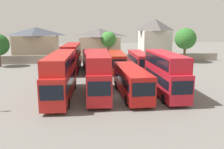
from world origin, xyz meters
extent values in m
plane|color=slate|center=(0.00, 18.00, 0.00)|extent=(140.00, 140.00, 0.00)
cube|color=gray|center=(0.00, 25.69, 0.90)|extent=(56.00, 0.50, 1.80)
cube|color=red|center=(-6.17, 0.05, 1.90)|extent=(2.95, 11.89, 3.09)
cube|color=black|center=(-6.44, -5.86, 2.27)|extent=(2.13, 0.18, 1.39)
cube|color=black|center=(-6.17, 0.05, 2.27)|extent=(2.94, 10.95, 0.97)
cube|color=red|center=(-6.16, 0.34, 4.23)|extent=(2.87, 11.29, 1.57)
cube|color=black|center=(-6.16, 0.34, 4.23)|extent=(2.93, 10.71, 1.10)
cylinder|color=black|center=(-5.23, -3.65, 0.55)|extent=(0.35, 1.11, 1.10)
cylinder|color=black|center=(-7.45, -3.55, 0.55)|extent=(0.35, 1.11, 1.10)
cylinder|color=black|center=(-4.90, 3.65, 0.55)|extent=(0.35, 1.11, 1.10)
cylinder|color=black|center=(-7.12, 3.75, 0.55)|extent=(0.35, 1.11, 1.10)
cube|color=#B3191E|center=(-1.94, -0.06, 1.94)|extent=(2.92, 10.19, 3.16)
cube|color=black|center=(-2.15, -5.12, 2.31)|extent=(2.20, 0.17, 1.42)
cube|color=black|center=(-1.94, -0.06, 2.31)|extent=(2.93, 9.39, 0.99)
cube|color=#B3191E|center=(-1.93, 0.20, 4.32)|extent=(2.85, 9.68, 1.61)
cube|color=black|center=(-1.93, 0.20, 4.32)|extent=(2.92, 9.18, 1.13)
cylinder|color=black|center=(-0.92, -3.23, 0.55)|extent=(0.35, 1.11, 1.10)
cylinder|color=black|center=(-3.22, -3.13, 0.55)|extent=(0.35, 1.11, 1.10)
cylinder|color=black|center=(-0.66, 3.02, 0.55)|extent=(0.35, 1.11, 1.10)
cylinder|color=black|center=(-2.95, 3.12, 0.55)|extent=(0.35, 1.11, 1.10)
cube|color=#B61714|center=(1.89, -0.16, 1.84)|extent=(2.86, 10.58, 2.96)
cube|color=black|center=(2.04, -5.44, 2.19)|extent=(2.26, 0.14, 1.33)
cube|color=black|center=(1.89, -0.16, 2.19)|extent=(2.88, 9.74, 0.93)
cylinder|color=black|center=(3.16, -3.39, 0.55)|extent=(0.33, 1.11, 1.10)
cylinder|color=black|center=(0.80, -3.45, 0.55)|extent=(0.33, 1.11, 1.10)
cylinder|color=black|center=(2.98, 3.12, 0.55)|extent=(0.33, 1.11, 1.10)
cylinder|color=black|center=(0.62, 3.06, 0.55)|extent=(0.33, 1.11, 1.10)
cube|color=red|center=(5.92, -0.39, 1.87)|extent=(2.53, 10.05, 3.02)
cube|color=black|center=(5.87, -5.42, 2.23)|extent=(2.13, 0.10, 1.36)
cube|color=black|center=(5.92, -0.39, 2.23)|extent=(2.56, 9.25, 0.95)
cube|color=red|center=(5.92, -0.14, 4.20)|extent=(2.47, 9.54, 1.64)
cube|color=black|center=(5.92, -0.14, 4.20)|extent=(2.56, 9.04, 1.15)
cylinder|color=black|center=(7.00, -3.51, 0.55)|extent=(0.31, 1.10, 1.10)
cylinder|color=black|center=(4.78, -3.49, 0.55)|extent=(0.31, 1.10, 1.10)
cylinder|color=black|center=(7.07, 2.70, 0.55)|extent=(0.31, 1.10, 1.10)
cylinder|color=black|center=(4.85, 2.72, 0.55)|extent=(0.31, 1.10, 1.10)
cube|color=#B21515|center=(-5.85, 15.87, 1.81)|extent=(3.17, 11.35, 2.91)
cube|color=black|center=(-6.14, 10.24, 2.16)|extent=(2.29, 0.20, 1.31)
cube|color=black|center=(-5.85, 15.87, 2.16)|extent=(3.17, 10.45, 0.92)
cube|color=#B21515|center=(-5.84, 16.15, 4.08)|extent=(3.09, 10.78, 1.62)
cube|color=black|center=(-5.84, 16.15, 4.08)|extent=(3.16, 10.23, 1.14)
cylinder|color=black|center=(-4.84, 12.33, 0.55)|extent=(0.36, 1.11, 1.10)
cylinder|color=black|center=(-7.23, 12.46, 0.55)|extent=(0.36, 1.11, 1.10)
cylinder|color=black|center=(-4.48, 19.28, 0.55)|extent=(0.36, 1.11, 1.10)
cylinder|color=black|center=(-6.87, 19.41, 0.55)|extent=(0.36, 1.11, 1.10)
cube|color=red|center=(-2.30, 16.05, 1.93)|extent=(3.15, 11.08, 3.15)
cube|color=black|center=(-1.98, 10.56, 2.31)|extent=(2.23, 0.21, 1.42)
cube|color=black|center=(-2.30, 16.05, 2.31)|extent=(3.14, 10.21, 0.99)
cylinder|color=black|center=(-0.94, 12.72, 0.55)|extent=(0.36, 1.12, 1.10)
cylinder|color=black|center=(-3.26, 12.59, 0.55)|extent=(0.36, 1.12, 1.10)
cylinder|color=black|center=(-1.33, 19.50, 0.55)|extent=(0.36, 1.12, 1.10)
cylinder|color=black|center=(-3.65, 19.37, 0.55)|extent=(0.36, 1.12, 1.10)
cube|color=#B32515|center=(2.37, 15.78, 1.84)|extent=(3.28, 11.22, 2.97)
cube|color=black|center=(2.02, 10.23, 2.20)|extent=(2.29, 0.22, 1.34)
cube|color=black|center=(2.37, 15.78, 2.20)|extent=(3.27, 10.34, 0.94)
cylinder|color=black|center=(3.35, 12.28, 0.55)|extent=(0.37, 1.12, 1.10)
cylinder|color=black|center=(0.96, 12.43, 0.55)|extent=(0.37, 1.12, 1.10)
cylinder|color=black|center=(3.78, 19.14, 0.55)|extent=(0.37, 1.12, 1.10)
cylinder|color=black|center=(1.39, 19.29, 0.55)|extent=(0.37, 1.12, 1.10)
cube|color=red|center=(6.51, 15.44, 1.85)|extent=(2.88, 11.34, 2.98)
cube|color=black|center=(6.29, 9.80, 2.20)|extent=(2.15, 0.16, 1.34)
cube|color=black|center=(6.51, 15.44, 2.20)|extent=(2.88, 10.45, 0.94)
cylinder|color=black|center=(7.50, 11.91, 0.55)|extent=(0.34, 1.11, 1.10)
cylinder|color=black|center=(5.26, 12.00, 0.55)|extent=(0.34, 1.11, 1.10)
cylinder|color=black|center=(7.77, 18.89, 0.55)|extent=(0.34, 1.11, 1.10)
cylinder|color=black|center=(5.53, 18.97, 0.55)|extent=(0.34, 1.11, 1.10)
cube|color=tan|center=(-15.18, 32.78, 2.95)|extent=(9.93, 7.92, 5.91)
pyramid|color=#3D424C|center=(-15.18, 32.78, 6.90)|extent=(10.42, 8.32, 1.99)
cube|color=beige|center=(0.15, 31.88, 2.80)|extent=(9.80, 7.08, 5.60)
pyramid|color=#514C4C|center=(0.15, 31.88, 6.58)|extent=(10.29, 7.43, 1.95)
cube|color=silver|center=(14.70, 32.89, 3.49)|extent=(7.20, 6.71, 6.99)
pyramid|color=#514C4C|center=(14.70, 32.89, 8.48)|extent=(7.56, 7.05, 2.97)
cylinder|color=brown|center=(2.15, 28.19, 1.93)|extent=(0.37, 0.37, 3.86)
sphere|color=#387F33|center=(2.15, 28.19, 5.11)|extent=(3.59, 3.59, 3.59)
cylinder|color=brown|center=(18.96, 23.69, 1.86)|extent=(0.53, 0.53, 3.72)
sphere|color=#2D6B28|center=(18.96, 23.69, 5.37)|extent=(4.73, 4.73, 4.73)
camera|label=1|loc=(-3.39, -25.86, 8.04)|focal=36.84mm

